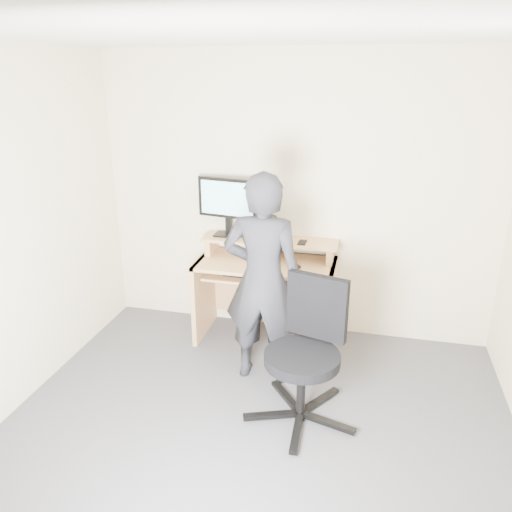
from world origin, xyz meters
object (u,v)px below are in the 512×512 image
at_px(monitor, 227,202).
at_px(office_chair, 307,347).
at_px(desk, 268,280).
at_px(person, 263,280).

distance_m(monitor, office_chair, 1.59).
bearing_deg(office_chair, desk, 131.47).
height_order(office_chair, person, person).
distance_m(monitor, person, 0.97).
xyz_separation_m(desk, monitor, (-0.39, 0.08, 0.68)).
distance_m(desk, person, 0.73).
distance_m(desk, office_chair, 1.16).
xyz_separation_m(desk, person, (0.10, -0.66, 0.28)).
relative_size(desk, monitor, 2.18).
bearing_deg(monitor, person, -47.68).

